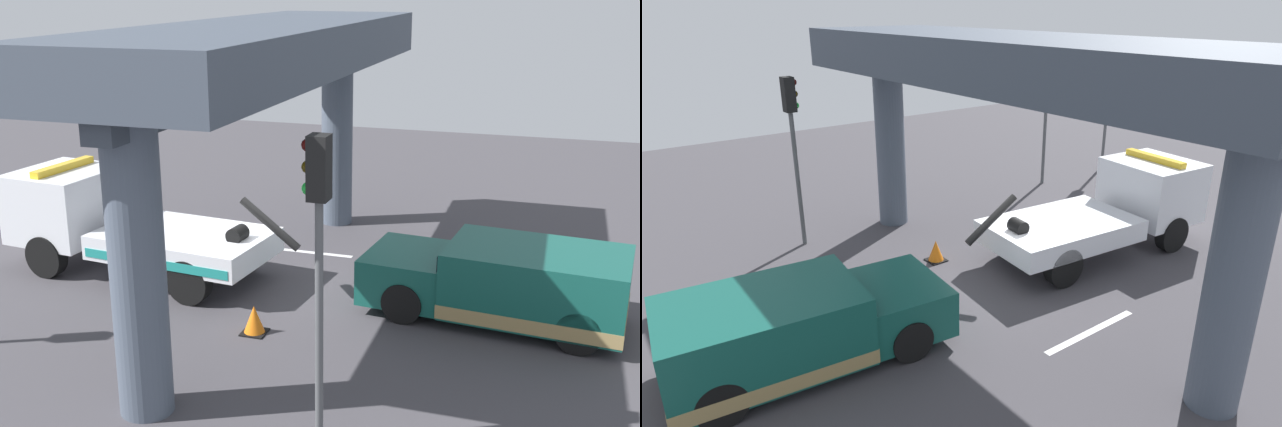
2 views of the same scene
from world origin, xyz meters
TOP-DOWN VIEW (x-y plane):
  - ground_plane at (0.00, 0.00)m, footprint 60.00×40.00m
  - lane_stripe_mid at (0.00, -2.61)m, footprint 2.60×0.16m
  - lane_stripe_east at (6.00, -2.61)m, footprint 2.60×0.16m
  - tow_truck_white at (3.82, -0.08)m, footprint 7.34×2.98m
  - towed_van_green at (-5.24, 0.01)m, footprint 5.39×2.68m
  - overpass_structure at (-0.08, 0.00)m, footprint 3.60×12.61m
  - traffic_light_near at (-2.98, 5.34)m, footprint 0.39×0.32m
  - traffic_light_far at (6.52, 5.34)m, footprint 0.39×0.32m
  - traffic_light_mid at (10.02, 5.34)m, footprint 0.39×0.32m
  - traffic_cone_orange at (-0.64, 2.16)m, footprint 0.48×0.48m

SIDE VIEW (x-z plane):
  - ground_plane at x=0.00m, z-range -0.10..0.00m
  - lane_stripe_mid at x=0.00m, z-range 0.00..0.01m
  - lane_stripe_east at x=6.00m, z-range 0.00..0.01m
  - traffic_cone_orange at x=-0.64m, z-range -0.02..0.56m
  - towed_van_green at x=-5.24m, z-range -0.01..1.57m
  - tow_truck_white at x=3.82m, z-range -0.03..2.43m
  - traffic_light_mid at x=10.02m, z-range 0.97..5.17m
  - traffic_light_far at x=6.52m, z-range 1.04..5.64m
  - traffic_light_near at x=-2.98m, z-range 1.05..5.73m
  - overpass_structure at x=-0.08m, z-range 2.00..7.81m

